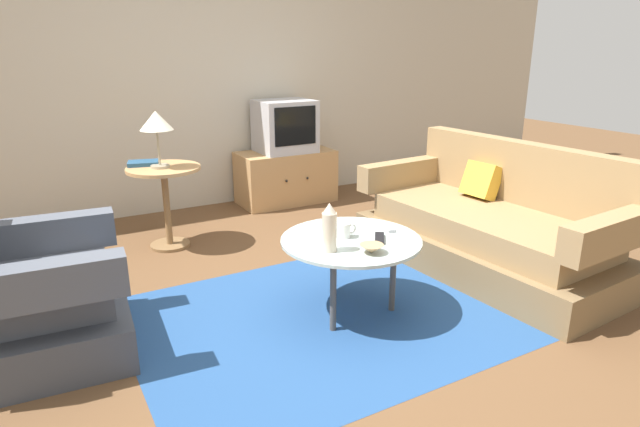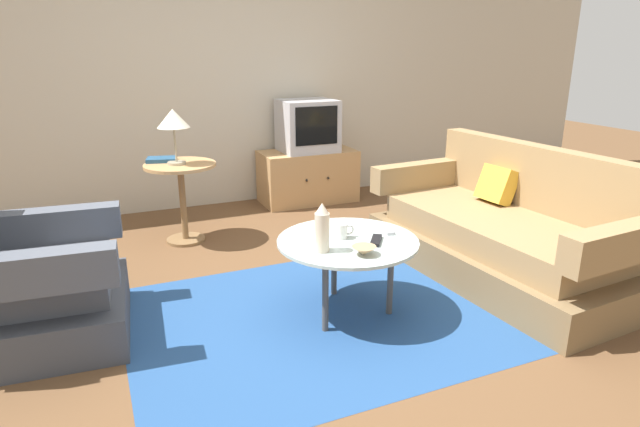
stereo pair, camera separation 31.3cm
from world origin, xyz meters
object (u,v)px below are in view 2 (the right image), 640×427
object	(u,v)px
television	(307,126)
table_lamp	(173,121)
armchair	(33,286)
bowl	(364,251)
vase	(322,228)
coffee_table	(348,246)
book	(161,159)
side_table	(182,185)
mug	(341,231)
tv_remote_silver	(387,230)
tv_remote_dark	(376,240)
tv_stand	(308,176)
couch	(504,234)

from	to	relation	value
television	table_lamp	xyz separation A→B (m)	(-1.37, -0.69, 0.21)
armchair	bowl	xyz separation A→B (m)	(1.63, -0.64, 0.18)
vase	television	bearing A→B (deg)	69.53
armchair	coffee_table	distance (m)	1.71
table_lamp	vase	world-z (taller)	table_lamp
bowl	book	world-z (taller)	book
side_table	mug	xyz separation A→B (m)	(0.64, -1.55, 0.04)
vase	book	size ratio (longest dim) A/B	1.06
coffee_table	tv_remote_silver	xyz separation A→B (m)	(0.28, 0.03, 0.05)
tv_remote_silver	tv_remote_dark	bearing A→B (deg)	143.49
side_table	book	bearing A→B (deg)	130.56
side_table	tv_stand	size ratio (longest dim) A/B	0.68
table_lamp	tv_remote_silver	bearing A→B (deg)	-57.89
armchair	tv_remote_silver	xyz separation A→B (m)	(1.93, -0.37, 0.17)
mug	tv_remote_dark	xyz separation A→B (m)	(0.15, -0.14, -0.03)
tv_stand	table_lamp	distance (m)	1.69
tv_stand	television	distance (m)	0.51
side_table	tv_remote_dark	xyz separation A→B (m)	(0.79, -1.69, 0.00)
side_table	tv_remote_silver	distance (m)	1.82
tv_remote_dark	side_table	bearing A→B (deg)	-119.50
tv_remote_silver	book	size ratio (longest dim) A/B	0.63
side_table	book	distance (m)	0.26
tv_stand	table_lamp	xyz separation A→B (m)	(-1.37, -0.69, 0.72)
television	tv_remote_dark	world-z (taller)	television
book	tv_remote_dark	bearing A→B (deg)	-49.83
side_table	mug	distance (m)	1.68
couch	table_lamp	distance (m)	2.53
coffee_table	tv_remote_silver	size ratio (longest dim) A/B	5.05
tv_remote_silver	couch	bearing A→B (deg)	-74.63
table_lamp	tv_remote_silver	world-z (taller)	table_lamp
side_table	armchair	bearing A→B (deg)	-129.71
bowl	tv_stand	bearing A→B (deg)	74.33
table_lamp	tv_remote_dark	xyz separation A→B (m)	(0.82, -1.67, -0.51)
armchair	couch	world-z (taller)	armchair
book	side_table	bearing A→B (deg)	-35.80
couch	vase	xyz separation A→B (m)	(-1.44, -0.19, 0.30)
television	tv_remote_silver	bearing A→B (deg)	-100.18
mug	television	bearing A→B (deg)	72.53
couch	book	distance (m)	2.63
bowl	side_table	bearing A→B (deg)	109.33
mug	tv_remote_silver	world-z (taller)	mug
tv_stand	armchair	bearing A→B (deg)	-141.41
bowl	tv_remote_silver	distance (m)	0.41
mug	armchair	bearing A→B (deg)	167.26
television	mug	bearing A→B (deg)	-107.47
coffee_table	side_table	size ratio (longest dim) A/B	1.27
television	bowl	bearing A→B (deg)	-105.67
book	bowl	bearing A→B (deg)	-55.26
side_table	tv_stand	distance (m)	1.52
side_table	table_lamp	world-z (taller)	table_lamp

